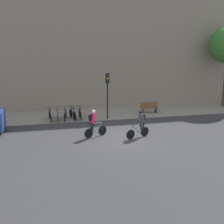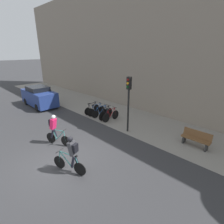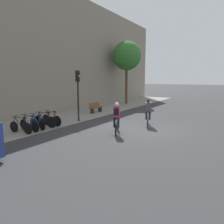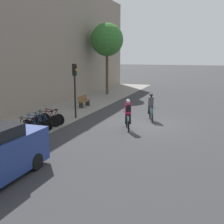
# 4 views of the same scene
# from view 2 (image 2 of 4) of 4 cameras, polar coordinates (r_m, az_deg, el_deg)

# --- Properties ---
(ground) EXTENTS (200.00, 200.00, 0.00)m
(ground) POSITION_cam_2_polar(r_m,az_deg,el_deg) (8.92, -16.59, -15.69)
(ground) COLOR #333335
(kerb_strip) EXTENTS (44.00, 4.50, 0.01)m
(kerb_strip) POSITION_cam_2_polar(r_m,az_deg,el_deg) (12.92, 10.59, -3.67)
(kerb_strip) COLOR gray
(kerb_strip) RESTS_ON ground
(building_facade) EXTENTS (44.00, 0.60, 10.79)m
(building_facade) POSITION_cam_2_polar(r_m,az_deg,el_deg) (14.10, 18.46, 20.12)
(building_facade) COLOR gray
(building_facade) RESTS_ON ground
(cyclist_pink) EXTENTS (1.50, 0.72, 1.74)m
(cyclist_pink) POSITION_cam_2_polar(r_m,az_deg,el_deg) (10.19, -18.27, -5.10)
(cyclist_pink) COLOR black
(cyclist_pink) RESTS_ON ground
(cyclist_grey) EXTENTS (1.62, 0.68, 1.74)m
(cyclist_grey) POSITION_cam_2_polar(r_m,az_deg,el_deg) (7.67, -12.99, -13.15)
(cyclist_grey) COLOR black
(cyclist_grey) RESTS_ON ground
(parked_bike_0) EXTENTS (0.46, 1.66, 0.95)m
(parked_bike_0) POSITION_cam_2_polar(r_m,az_deg,el_deg) (14.71, -6.56, 1.03)
(parked_bike_0) COLOR black
(parked_bike_0) RESTS_ON ground
(parked_bike_1) EXTENTS (0.46, 1.71, 0.96)m
(parked_bike_1) POSITION_cam_2_polar(r_m,az_deg,el_deg) (14.28, -5.15, 0.55)
(parked_bike_1) COLOR black
(parked_bike_1) RESTS_ON ground
(parked_bike_2) EXTENTS (0.46, 1.62, 0.93)m
(parked_bike_2) POSITION_cam_2_polar(r_m,az_deg,el_deg) (13.88, -3.65, -0.06)
(parked_bike_2) COLOR black
(parked_bike_2) RESTS_ON ground
(parked_bike_3) EXTENTS (0.51, 1.67, 0.99)m
(parked_bike_3) POSITION_cam_2_polar(r_m,az_deg,el_deg) (13.46, -2.06, -0.50)
(parked_bike_3) COLOR black
(parked_bike_3) RESTS_ON ground
(parked_bike_4) EXTENTS (0.46, 1.65, 0.98)m
(parked_bike_4) POSITION_cam_2_polar(r_m,az_deg,el_deg) (13.08, -0.38, -1.15)
(parked_bike_4) COLOR black
(parked_bike_4) RESTS_ON ground
(traffic_light_pole) EXTENTS (0.26, 0.30, 3.55)m
(traffic_light_pole) POSITION_cam_2_polar(r_m,az_deg,el_deg) (10.75, 5.42, 5.65)
(traffic_light_pole) COLOR black
(traffic_light_pole) RESTS_ON ground
(bench) EXTENTS (1.51, 0.44, 0.89)m
(bench) POSITION_cam_2_polar(r_m,az_deg,el_deg) (10.69, 25.74, -7.81)
(bench) COLOR brown
(bench) RESTS_ON ground
(parked_car) EXTENTS (4.30, 1.84, 1.85)m
(parked_car) POSITION_cam_2_polar(r_m,az_deg,el_deg) (17.87, -22.69, 4.66)
(parked_car) COLOR navy
(parked_car) RESTS_ON ground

